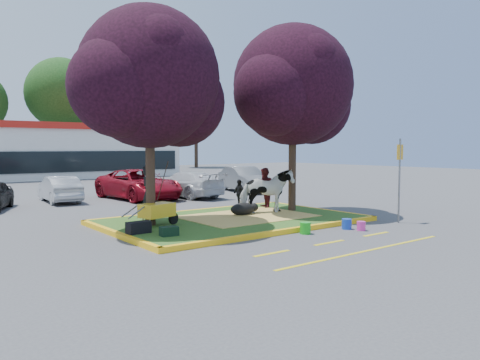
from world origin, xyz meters
TOP-DOWN VIEW (x-y plane):
  - ground at (0.00, 0.00)m, footprint 90.00×90.00m
  - median_island at (0.00, 0.00)m, footprint 8.00×5.00m
  - curb_near at (0.00, -2.58)m, footprint 8.30×0.16m
  - curb_far at (0.00, 2.58)m, footprint 8.30×0.16m
  - curb_left at (-4.08, 0.00)m, footprint 0.16×5.30m
  - curb_right at (4.08, 0.00)m, footprint 0.16×5.30m
  - straw_bedding at (0.60, 0.00)m, footprint 4.20×3.00m
  - tree_purple_left at (-2.78, 0.38)m, footprint 5.06×4.20m
  - tree_purple_right at (2.92, 0.18)m, footprint 5.30×4.40m
  - fire_lane_stripe_a at (-2.00, -4.20)m, footprint 1.10×0.12m
  - fire_lane_stripe_b at (0.00, -4.20)m, footprint 1.10×0.12m
  - fire_lane_stripe_c at (2.00, -4.20)m, footprint 1.10×0.12m
  - fire_lane_long at (0.00, -5.40)m, footprint 6.00×0.10m
  - retail_building at (2.00, 27.98)m, footprint 20.40×8.40m
  - treeline at (1.23, 37.61)m, footprint 46.58×7.80m
  - cow at (1.63, 0.19)m, footprint 2.04×1.52m
  - calf at (0.68, 0.35)m, footprint 1.10×0.85m
  - handler at (-2.63, 0.86)m, footprint 0.48×0.68m
  - visitor_a at (2.57, 1.39)m, footprint 0.84×0.93m
  - visitor_b at (1.83, 2.04)m, footprint 0.28×0.65m
  - wheelbarrow at (-2.74, 0.09)m, footprint 1.81×0.85m
  - gear_bag_dark at (-3.70, -0.63)m, footprint 0.65×0.38m
  - gear_bag_green at (-3.22, -1.46)m, footprint 0.50×0.34m
  - sign_post at (4.30, -3.40)m, footprint 0.39×0.08m
  - bucket_green at (0.41, -2.92)m, footprint 0.41×0.41m
  - bucket_pink at (2.14, -3.56)m, footprint 0.33×0.33m
  - bucket_blue at (1.98, -3.14)m, footprint 0.30×0.30m
  - car_silver at (-2.78, 9.48)m, footprint 1.48×3.68m
  - car_red at (0.61, 8.44)m, footprint 2.76×5.32m
  - car_white at (2.92, 7.78)m, footprint 2.29×4.65m
  - car_grey at (6.97, 8.25)m, footprint 2.42×4.50m

SIDE VIEW (x-z plane):
  - ground at x=0.00m, z-range 0.00..0.00m
  - fire_lane_stripe_a at x=-2.00m, z-range 0.00..0.01m
  - fire_lane_stripe_b at x=0.00m, z-range 0.00..0.01m
  - fire_lane_stripe_c at x=2.00m, z-range 0.00..0.01m
  - fire_lane_long at x=0.00m, z-range 0.00..0.01m
  - median_island at x=0.00m, z-range 0.00..0.15m
  - curb_near at x=0.00m, z-range 0.00..0.15m
  - curb_far at x=0.00m, z-range 0.00..0.15m
  - curb_left at x=-4.08m, z-range 0.00..0.15m
  - curb_right at x=4.08m, z-range 0.00..0.15m
  - bucket_pink at x=2.14m, z-range 0.00..0.28m
  - straw_bedding at x=0.60m, z-range 0.15..0.16m
  - bucket_blue at x=1.98m, z-range 0.00..0.32m
  - bucket_green at x=0.41m, z-range 0.00..0.34m
  - gear_bag_green at x=-3.22m, z-range 0.15..0.40m
  - gear_bag_dark at x=-3.70m, z-range 0.15..0.47m
  - calf at x=0.68m, z-range 0.15..0.57m
  - car_silver at x=-2.78m, z-range 0.00..1.19m
  - wheelbarrow at x=-2.74m, z-range 0.28..0.96m
  - car_white at x=2.92m, z-range 0.00..1.30m
  - visitor_b at x=1.83m, z-range 0.15..1.25m
  - car_grey at x=6.97m, z-range 0.00..1.41m
  - car_red at x=0.61m, z-range 0.00..1.43m
  - visitor_a at x=2.57m, z-range 0.15..1.71m
  - cow at x=1.63m, z-range 0.15..1.72m
  - handler at x=-2.63m, z-range 0.15..1.93m
  - sign_post at x=4.30m, z-range 0.35..3.13m
  - retail_building at x=2.00m, z-range 0.05..4.45m
  - tree_purple_left at x=-2.78m, z-range 1.10..7.61m
  - tree_purple_right at x=2.92m, z-range 1.15..7.97m
  - treeline at x=1.23m, z-range 0.42..15.05m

